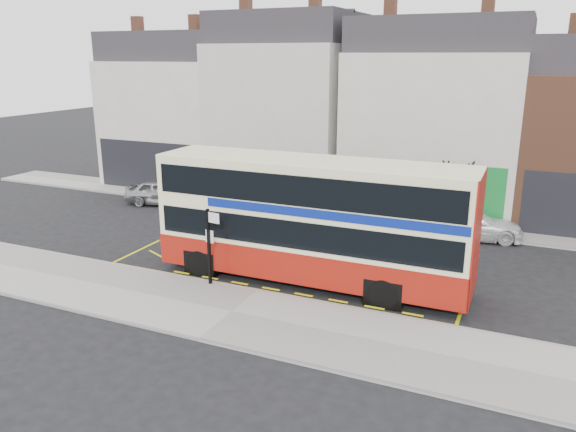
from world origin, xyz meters
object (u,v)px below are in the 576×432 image
at_px(double_decker_bus, 313,219).
at_px(car_grey, 300,206).
at_px(car_silver, 163,192).
at_px(street_tree_right, 458,170).
at_px(bus_stop_post, 210,239).
at_px(street_tree_left, 147,127).
at_px(car_white, 469,224).

bearing_deg(double_decker_bus, car_grey, 115.66).
height_order(car_silver, street_tree_right, street_tree_right).
bearing_deg(street_tree_right, car_silver, -173.38).
distance_m(bus_stop_post, car_silver, 12.90).
distance_m(bus_stop_post, street_tree_right, 13.32).
height_order(street_tree_left, street_tree_right, street_tree_left).
relative_size(bus_stop_post, car_silver, 0.67).
height_order(bus_stop_post, car_silver, bus_stop_post).
bearing_deg(car_grey, street_tree_left, 84.98).
distance_m(car_silver, car_grey, 8.45).
height_order(car_grey, street_tree_right, street_tree_right).
relative_size(double_decker_bus, street_tree_right, 2.67).
distance_m(double_decker_bus, car_white, 9.47).
relative_size(double_decker_bus, car_silver, 2.75).
bearing_deg(street_tree_right, street_tree_left, 175.88).
height_order(car_white, street_tree_right, street_tree_right).
distance_m(street_tree_left, street_tree_right, 19.61).
distance_m(bus_stop_post, street_tree_left, 17.70).
relative_size(car_silver, car_white, 0.88).
xyz_separation_m(bus_stop_post, street_tree_left, (-12.33, 12.54, 2.04)).
relative_size(bus_stop_post, car_white, 0.59).
bearing_deg(bus_stop_post, car_grey, 100.04).
height_order(double_decker_bus, car_silver, double_decker_bus).
relative_size(bus_stop_post, street_tree_left, 0.50).
bearing_deg(car_white, car_grey, 79.83).
bearing_deg(double_decker_bus, street_tree_right, 65.89).
bearing_deg(car_silver, double_decker_bus, -133.26).
relative_size(car_grey, car_white, 0.91).
relative_size(car_silver, street_tree_left, 0.75).
relative_size(car_white, street_tree_right, 1.11).
bearing_deg(street_tree_right, bus_stop_post, -122.95).
height_order(double_decker_bus, street_tree_right, double_decker_bus).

